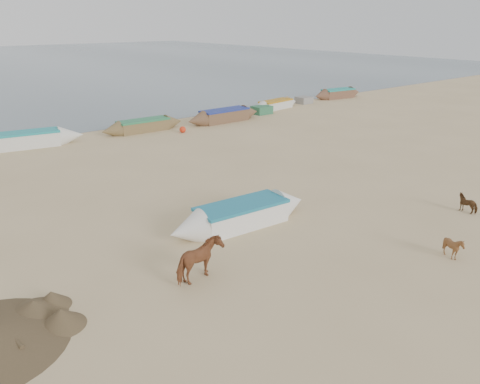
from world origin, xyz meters
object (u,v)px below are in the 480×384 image
Objects in this scene: calf_front at (453,247)px; near_canoe at (242,214)px; cow_adult at (199,260)px; calf_right at (468,203)px.

near_canoe reaches higher than calf_front.
cow_adult is 11.75m from calf_right.
cow_adult is 1.92× the size of calf_front.
calf_front is (7.21, -4.04, -0.25)m from cow_adult.
cow_adult is 0.26× the size of near_canoe.
near_canoe is at bearing -175.78° from calf_front.
calf_right is 9.30m from near_canoe.
cow_adult is 8.26m from calf_front.
cow_adult reaches higher than near_canoe.
calf_right is at bearing 84.81° from calf_front.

